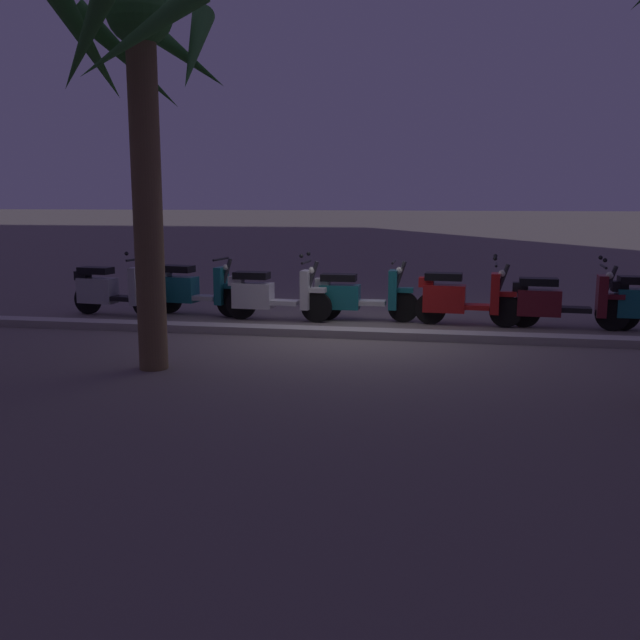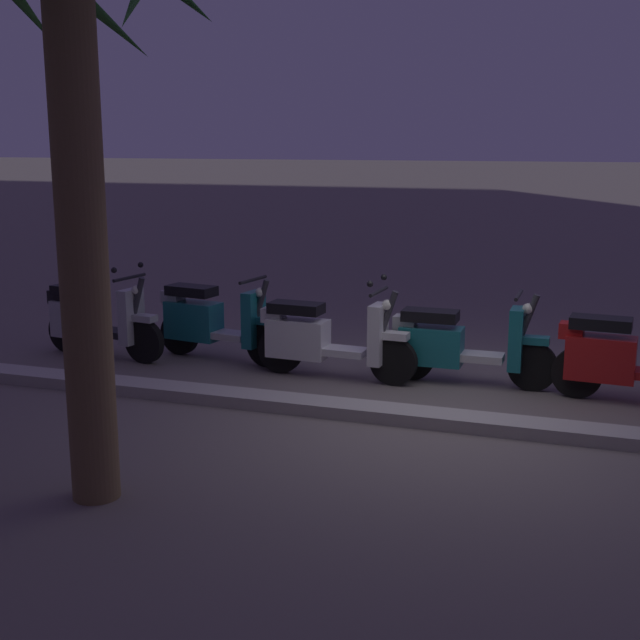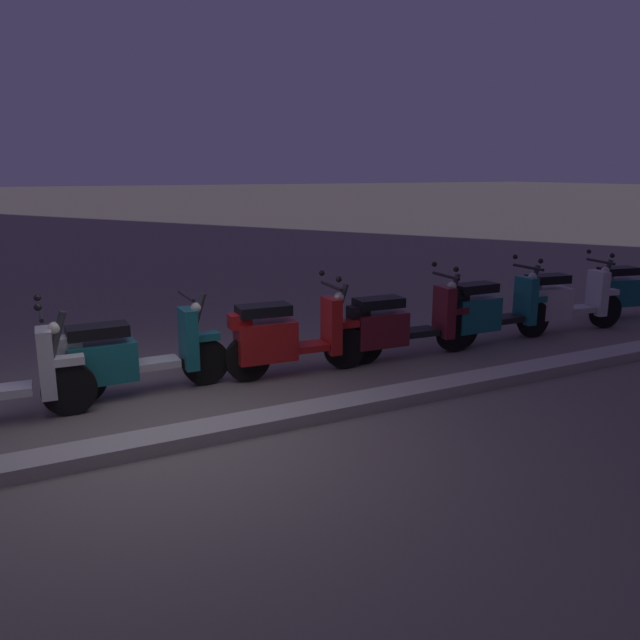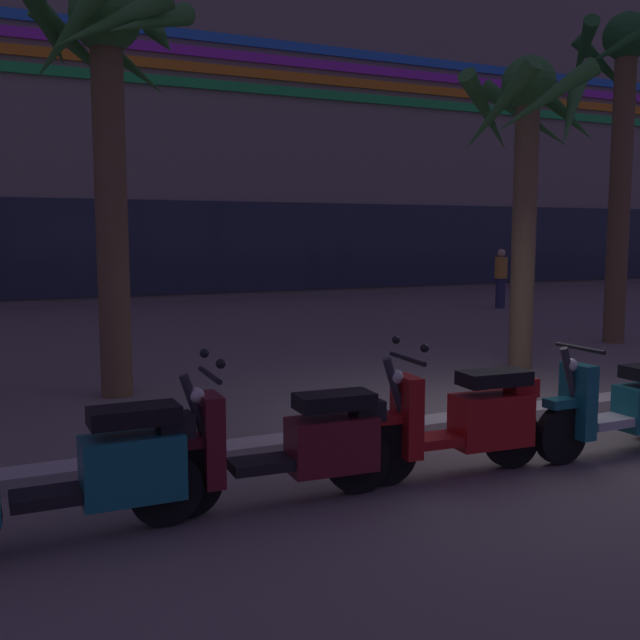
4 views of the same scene
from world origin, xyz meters
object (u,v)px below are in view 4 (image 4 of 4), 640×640
at_px(palm_tree_by_mall_entrance, 625,104).
at_px(palm_tree_mid_walkway, 108,89).
at_px(scooter_teal_mid_centre, 628,406).
at_px(scooter_teal_gap_after_mid, 90,470).
at_px(pedestrian_window_shopping, 501,277).
at_px(scooter_maroon_second_in_line, 295,444).
at_px(scooter_red_mid_front, 466,420).
at_px(palm_tree_far_corner, 528,139).

distance_m(palm_tree_by_mall_entrance, palm_tree_mid_walkway, 9.26).
bearing_deg(scooter_teal_mid_centre, scooter_teal_gap_after_mid, 178.49).
xyz_separation_m(scooter_teal_gap_after_mid, pedestrian_window_shopping, (12.42, 11.09, 0.38)).
distance_m(scooter_teal_mid_centre, pedestrian_window_shopping, 13.57).
bearing_deg(palm_tree_mid_walkway, scooter_teal_gap_after_mid, -102.47).
distance_m(scooter_maroon_second_in_line, scooter_red_mid_front, 1.56).
relative_size(palm_tree_mid_walkway, pedestrian_window_shopping, 3.12).
xyz_separation_m(scooter_red_mid_front, scooter_teal_mid_centre, (1.73, -0.14, -0.02)).
bearing_deg(palm_tree_far_corner, scooter_teal_gap_after_mid, -151.45).
relative_size(scooter_maroon_second_in_line, pedestrian_window_shopping, 1.17).
distance_m(scooter_teal_gap_after_mid, scooter_red_mid_front, 3.06).
relative_size(scooter_teal_mid_centre, palm_tree_by_mall_entrance, 0.31).
xyz_separation_m(scooter_red_mid_front, pedestrian_window_shopping, (9.36, 11.07, 0.38)).
relative_size(scooter_teal_gap_after_mid, pedestrian_window_shopping, 1.14).
height_order(scooter_red_mid_front, pedestrian_window_shopping, pedestrian_window_shopping).
xyz_separation_m(scooter_teal_gap_after_mid, scooter_teal_mid_centre, (4.78, -0.13, -0.02)).
bearing_deg(scooter_red_mid_front, scooter_teal_gap_after_mid, -179.75).
distance_m(scooter_red_mid_front, pedestrian_window_shopping, 14.50).
xyz_separation_m(scooter_maroon_second_in_line, scooter_teal_mid_centre, (3.29, -0.16, -0.01)).
bearing_deg(scooter_maroon_second_in_line, palm_tree_by_mall_entrance, 30.06).
distance_m(scooter_teal_mid_centre, palm_tree_far_corner, 5.27).
distance_m(scooter_teal_mid_centre, palm_tree_by_mall_entrance, 8.44).
distance_m(scooter_teal_gap_after_mid, scooter_maroon_second_in_line, 1.50).
height_order(scooter_teal_mid_centre, pedestrian_window_shopping, pedestrian_window_shopping).
bearing_deg(scooter_red_mid_front, pedestrian_window_shopping, 49.80).
xyz_separation_m(scooter_teal_gap_after_mid, scooter_red_mid_front, (3.06, 0.01, -0.00)).
height_order(scooter_maroon_second_in_line, palm_tree_by_mall_entrance, palm_tree_by_mall_entrance).
bearing_deg(palm_tree_mid_walkway, scooter_teal_mid_centre, -49.64).
distance_m(scooter_red_mid_front, palm_tree_far_corner, 6.06).
bearing_deg(scooter_maroon_second_in_line, scooter_red_mid_front, -0.74).
bearing_deg(scooter_maroon_second_in_line, pedestrian_window_shopping, 45.35).
bearing_deg(pedestrian_window_shopping, scooter_teal_mid_centre, -124.24).
bearing_deg(pedestrian_window_shopping, scooter_red_mid_front, -130.20).
distance_m(scooter_teal_gap_after_mid, palm_tree_mid_walkway, 5.54).
bearing_deg(scooter_red_mid_front, palm_tree_by_mall_entrance, 35.30).
bearing_deg(scooter_red_mid_front, scooter_teal_mid_centre, -4.61).
bearing_deg(pedestrian_window_shopping, scooter_teal_gap_after_mid, -138.24).
bearing_deg(palm_tree_mid_walkway, palm_tree_far_corner, -6.24).
xyz_separation_m(scooter_teal_gap_after_mid, palm_tree_by_mall_entrance, (10.18, 5.06, 3.86)).
height_order(scooter_maroon_second_in_line, palm_tree_mid_walkway, palm_tree_mid_walkway).
xyz_separation_m(scooter_maroon_second_in_line, scooter_red_mid_front, (1.56, -0.02, 0.02)).
bearing_deg(scooter_red_mid_front, scooter_maroon_second_in_line, 179.26).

